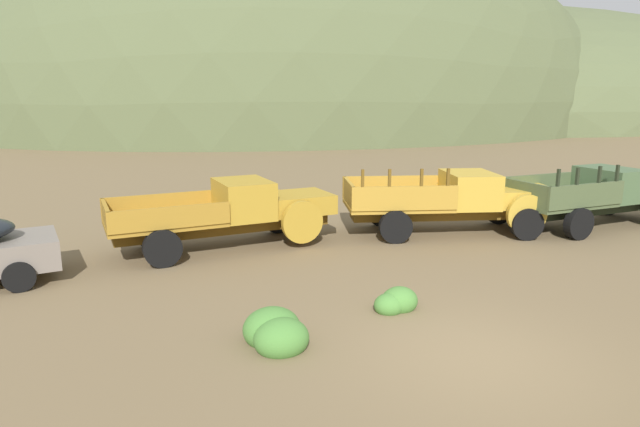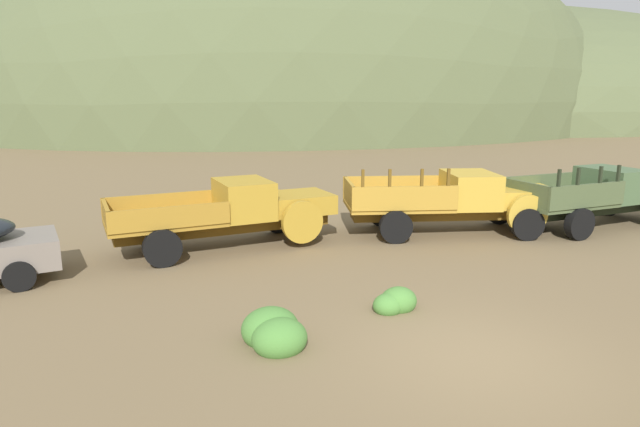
# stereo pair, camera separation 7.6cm
# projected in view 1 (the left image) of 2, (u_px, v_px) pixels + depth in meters

# --- Properties ---
(ground_plane) EXTENTS (300.00, 300.00, 0.00)m
(ground_plane) POSITION_uv_depth(u_px,v_px,m) (474.00, 357.00, 9.05)
(ground_plane) COLOR brown
(hill_center) EXTENTS (80.50, 50.95, 43.50)m
(hill_center) POSITION_uv_depth(u_px,v_px,m) (8.00, 126.00, 71.16)
(hill_center) COLOR #56603D
(hill_center) RESTS_ON ground
(hill_far_left) EXTENTS (84.02, 63.87, 51.66)m
(hill_far_left) POSITION_uv_depth(u_px,v_px,m) (304.00, 125.00, 73.21)
(hill_far_left) COLOR #56603D
(hill_far_left) RESTS_ON ground
(hill_distant) EXTENTS (117.82, 78.07, 34.94)m
(hill_distant) POSITION_uv_depth(u_px,v_px,m) (499.00, 118.00, 94.12)
(hill_distant) COLOR #56603D
(hill_distant) RESTS_ON ground
(truck_mustard) EXTENTS (6.30, 2.39, 1.89)m
(truck_mustard) POSITION_uv_depth(u_px,v_px,m) (239.00, 211.00, 15.42)
(truck_mustard) COLOR #593D12
(truck_mustard) RESTS_ON ground
(truck_faded_yellow) EXTENTS (6.73, 4.01, 2.16)m
(truck_faded_yellow) POSITION_uv_depth(u_px,v_px,m) (465.00, 201.00, 16.95)
(truck_faded_yellow) COLOR brown
(truck_faded_yellow) RESTS_ON ground
(truck_weathered_green) EXTENTS (6.22, 2.44, 2.16)m
(truck_weathered_green) POSITION_uv_depth(u_px,v_px,m) (606.00, 195.00, 17.93)
(truck_weathered_green) COLOR #232B1B
(truck_weathered_green) RESTS_ON ground
(bush_near_barrel) EXTENTS (1.02, 0.79, 0.77)m
(bush_near_barrel) POSITION_uv_depth(u_px,v_px,m) (459.00, 189.00, 23.69)
(bush_near_barrel) COLOR #5B8E42
(bush_near_barrel) RESTS_ON ground
(bush_lone_scrub) EXTENTS (1.03, 1.31, 0.76)m
(bush_lone_scrub) POSITION_uv_depth(u_px,v_px,m) (276.00, 333.00, 9.49)
(bush_lone_scrub) COLOR #4C8438
(bush_lone_scrub) RESTS_ON ground
(bush_back_edge) EXTENTS (0.97, 0.68, 0.57)m
(bush_back_edge) POSITION_uv_depth(u_px,v_px,m) (396.00, 302.00, 11.03)
(bush_back_edge) COLOR #4C8438
(bush_back_edge) RESTS_ON ground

